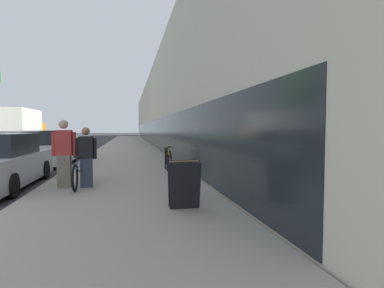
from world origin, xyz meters
name	(u,v)px	position (x,y,z in m)	size (l,w,h in m)	color
sidewalk_slab	(128,147)	(5.84, 21.00, 0.07)	(4.34, 70.00, 0.13)	gray
storefront_facade	(191,112)	(13.04, 29.00, 3.62)	(10.01, 70.00, 7.25)	beige
tandem_bicycle	(81,172)	(4.72, 2.98, 0.49)	(0.52, 2.38, 0.84)	black
person_rider	(86,157)	(4.91, 2.68, 0.90)	(0.52, 0.20, 1.54)	#33384C
person_bystander	(64,154)	(4.37, 2.73, 1.00)	(0.59, 0.23, 1.73)	#756B5B
bike_rack_hoop	(166,156)	(7.29, 5.40, 0.64)	(0.05, 0.60, 0.84)	black
cruiser_bike_nearest	(168,158)	(7.49, 6.33, 0.49)	(0.52, 1.65, 0.84)	black
sandwich_board_sign	(184,184)	(7.00, 0.21, 0.58)	(0.56, 0.56, 0.90)	black
vintage_roadster_curbside	(50,149)	(2.48, 9.10, 0.70)	(1.95, 4.31, 1.55)	white
moving_truck	(20,129)	(-2.43, 20.32, 1.57)	(2.38, 6.40, 3.12)	orange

